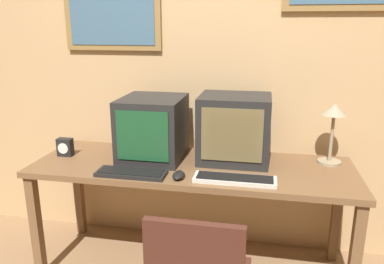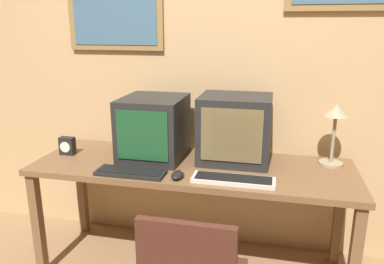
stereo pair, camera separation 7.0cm
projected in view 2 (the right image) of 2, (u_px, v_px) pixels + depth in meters
wall_back at (206, 62)px, 2.52m from camera, size 8.00×0.08×2.60m
desk at (192, 176)px, 2.32m from camera, size 1.95×0.65×0.73m
monitor_left at (154, 128)px, 2.37m from camera, size 0.38×0.43×0.39m
monitor_right at (235, 129)px, 2.31m from camera, size 0.43×0.37×0.41m
keyboard_main at (131, 172)px, 2.14m from camera, size 0.40×0.14×0.03m
keyboard_side at (233, 180)px, 2.03m from camera, size 0.45×0.13×0.03m
mouse_near_keyboard at (177, 175)px, 2.08m from camera, size 0.07×0.12×0.04m
mouse_far_corner at (178, 175)px, 2.09m from camera, size 0.06×0.11×0.04m
desk_clock at (67, 146)px, 2.46m from camera, size 0.10×0.06×0.12m
desk_lamp at (335, 121)px, 2.21m from camera, size 0.15×0.15×0.37m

